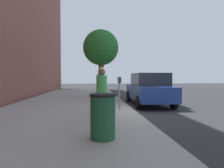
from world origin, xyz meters
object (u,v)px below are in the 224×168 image
object	(u,v)px
traffic_signal	(104,67)
trash_bin	(103,116)
pedestrian_at_meter	(102,85)
pedestrian_bystander	(102,88)
parked_sedan_near	(149,89)
street_tree	(101,48)
parking_meter	(119,86)

from	to	relation	value
traffic_signal	trash_bin	bearing A→B (deg)	176.36
pedestrian_at_meter	pedestrian_bystander	world-z (taller)	pedestrian_at_meter
parked_sedan_near	street_tree	distance (m)	4.50
parking_meter	trash_bin	world-z (taller)	parking_meter
street_tree	trash_bin	distance (m)	8.88
street_tree	trash_bin	xyz separation A→B (m)	(-8.40, 0.31, -2.89)
pedestrian_bystander	traffic_signal	size ratio (longest dim) A/B	0.47
parked_sedan_near	street_tree	xyz separation A→B (m)	(2.58, 2.57, 2.65)
parked_sedan_near	street_tree	world-z (taller)	street_tree
pedestrian_bystander	parked_sedan_near	size ratio (longest dim) A/B	0.38
parking_meter	parked_sedan_near	size ratio (longest dim) A/B	0.32
pedestrian_bystander	traffic_signal	xyz separation A→B (m)	(11.03, -0.76, 1.43)
pedestrian_at_meter	parking_meter	bearing A→B (deg)	16.61
pedestrian_at_meter	trash_bin	world-z (taller)	pedestrian_at_meter
pedestrian_at_meter	parked_sedan_near	size ratio (longest dim) A/B	0.40
parking_meter	traffic_signal	bearing A→B (deg)	0.36
street_tree	traffic_signal	world-z (taller)	street_tree
traffic_signal	trash_bin	size ratio (longest dim) A/B	3.56
parked_sedan_near	traffic_signal	world-z (taller)	traffic_signal
pedestrian_at_meter	traffic_signal	size ratio (longest dim) A/B	0.50
pedestrian_at_meter	traffic_signal	distance (m)	9.97
street_tree	traffic_signal	distance (m)	5.04
parking_meter	trash_bin	bearing A→B (deg)	166.04
parking_meter	street_tree	distance (m)	5.34
parking_meter	trash_bin	xyz separation A→B (m)	(-3.65, 0.91, -0.51)
trash_bin	street_tree	bearing A→B (deg)	-2.14
traffic_signal	parked_sedan_near	bearing A→B (deg)	-164.81
parked_sedan_near	trash_bin	world-z (taller)	parked_sedan_near
parking_meter	traffic_signal	distance (m)	9.77
street_tree	trash_bin	world-z (taller)	street_tree
trash_bin	traffic_signal	bearing A→B (deg)	-3.64
pedestrian_at_meter	pedestrian_bystander	size ratio (longest dim) A/B	1.05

